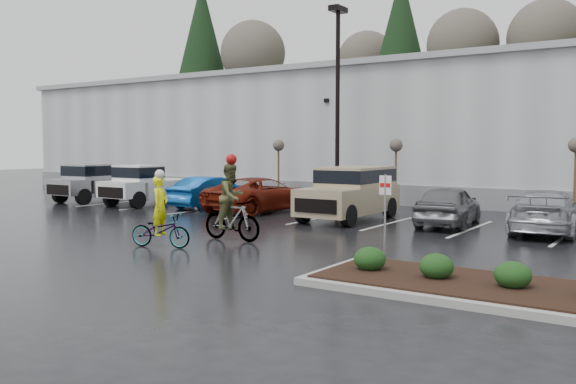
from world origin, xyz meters
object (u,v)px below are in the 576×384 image
Objects in this scene: lamppost at (338,85)px; pickup_white at (152,185)px; fire_lane_sign at (385,208)px; sapling_mid at (396,149)px; car_far_silver at (546,211)px; cyclist_hivis at (160,223)px; suv_tan at (349,194)px; car_blue at (211,192)px; car_red at (261,195)px; sapling_east at (576,150)px; sapling_west at (278,149)px; pickup_silver at (101,182)px; cyclist_olive at (232,210)px; car_grey at (448,205)px.

lamppost reaches higher than pickup_white.
sapling_mid is at bearing 112.49° from fire_lane_sign.
car_far_silver is 12.44m from cyclist_hivis.
suv_tan is (10.99, -0.27, 0.05)m from pickup_white.
car_blue is 2.94m from car_red.
sapling_east is at bearing -48.15° from cyclist_hivis.
sapling_west is at bearing 48.15° from pickup_white.
pickup_silver is 1.02× the size of suv_tan.
sapling_west is 5.41m from car_red.
cyclist_olive is at bearing 37.59° from car_far_silver.
sapling_west reaches higher than car_grey.
pickup_silver is at bearing 40.82° from cyclist_hivis.
car_blue is at bearing 4.99° from pickup_silver.
car_blue is (-12.57, 8.42, -0.68)m from fire_lane_sign.
car_far_silver is (9.83, -3.60, -4.96)m from lamppost.
car_far_silver is (13.83, -4.60, -2.01)m from sapling_west.
cyclist_olive is at bearing -61.79° from sapling_west.
pickup_white reaches higher than car_blue.
lamppost reaches higher than cyclist_hivis.
sapling_mid is 0.62× the size of pickup_white.
sapling_east is at bearing 0.00° from sapling_mid.
car_blue is 0.87× the size of suv_tan.
fire_lane_sign is (7.80, -11.80, -4.28)m from lamppost.
car_red is at bearing 1.81° from pickup_white.
car_red is 1.10× the size of car_far_silver.
car_far_silver is at bearing 174.26° from car_grey.
car_red is at bearing 2.59° from pickup_silver.
car_blue is (3.48, 0.36, -0.25)m from pickup_white.
pickup_white is at bearing 4.03° from pickup_silver.
pickup_silver is 0.95× the size of car_red.
pickup_silver is at bearing 158.25° from fire_lane_sign.
sapling_west is 0.62× the size of pickup_silver.
suv_tan is 8.76m from cyclist_hivis.
sapling_east is 0.74× the size of car_grey.
sapling_west reaches higher than cyclist_hivis.
car_grey is at bearing -48.84° from sapling_mid.
car_far_silver is (18.08, 0.15, -0.26)m from pickup_white.
car_grey is 0.87× the size of car_far_silver.
cyclist_hivis is (-5.24, -9.02, -0.05)m from car_grey.
lamppost reaches higher than fire_lane_sign.
car_far_silver is at bearing -47.05° from cyclist_olive.
sapling_mid is at bearing -0.92° from cyclist_olive.
car_blue is (7.00, 0.61, -0.25)m from pickup_silver.
car_far_silver is at bearing 76.10° from fire_lane_sign.
suv_tan is at bearing -1.40° from pickup_white.
cyclist_hivis is 2.29m from cyclist_olive.
suv_tan is at bearing -25.05° from cyclist_hivis.
pickup_silver is at bearing 7.96° from car_red.
sapling_west is at bearing 180.00° from sapling_mid.
sapling_east is 1.45× the size of fire_lane_sign.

